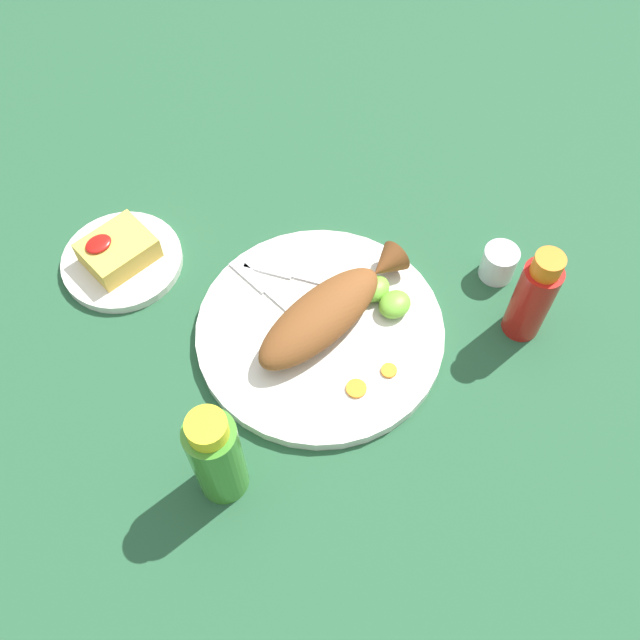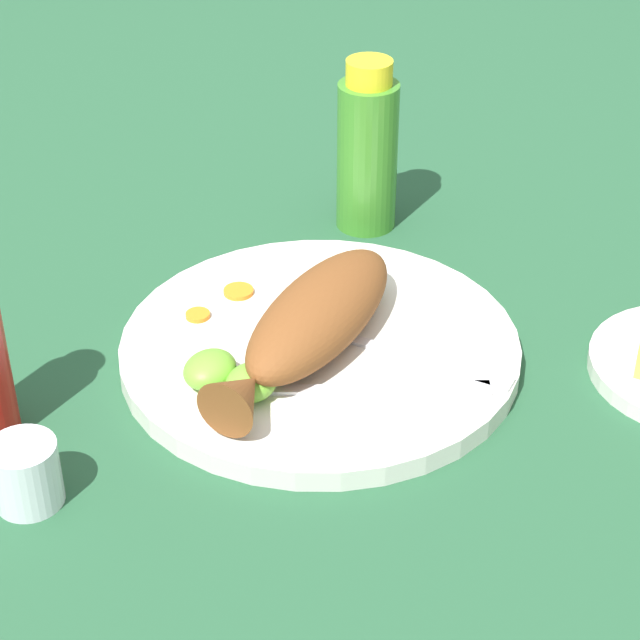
{
  "view_description": "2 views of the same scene",
  "coord_description": "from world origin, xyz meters",
  "px_view_note": "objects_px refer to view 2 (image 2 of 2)",
  "views": [
    {
      "loc": [
        0.34,
        0.36,
        0.84
      ],
      "look_at": [
        0.0,
        0.0,
        0.04
      ],
      "focal_mm": 40.0,
      "sensor_mm": 36.0,
      "label": 1
    },
    {
      "loc": [
        -0.69,
        -0.38,
        0.57
      ],
      "look_at": [
        0.0,
        0.0,
        0.04
      ],
      "focal_mm": 65.0,
      "sensor_mm": 36.0,
      "label": 2
    }
  ],
  "objects_px": {
    "fried_fish": "(312,321)",
    "fork_near": "(419,359)",
    "main_plate": "(320,349)",
    "salt_cup": "(27,477)",
    "fork_far": "(389,389)",
    "hot_sauce_bottle_green": "(367,150)"
  },
  "relations": [
    {
      "from": "fork_near",
      "to": "fried_fish",
      "type": "bearing_deg",
      "value": -164.04
    },
    {
      "from": "fork_near",
      "to": "salt_cup",
      "type": "relative_size",
      "value": 3.68
    },
    {
      "from": "main_plate",
      "to": "fork_near",
      "type": "distance_m",
      "value": 0.09
    },
    {
      "from": "main_plate",
      "to": "fork_near",
      "type": "height_order",
      "value": "fork_near"
    },
    {
      "from": "fried_fish",
      "to": "salt_cup",
      "type": "relative_size",
      "value": 4.98
    },
    {
      "from": "main_plate",
      "to": "salt_cup",
      "type": "xyz_separation_m",
      "value": [
        -0.25,
        0.1,
        0.01
      ]
    },
    {
      "from": "fried_fish",
      "to": "fork_near",
      "type": "distance_m",
      "value": 0.09
    },
    {
      "from": "fork_far",
      "to": "fried_fish",
      "type": "bearing_deg",
      "value": 135.51
    },
    {
      "from": "fork_near",
      "to": "fork_far",
      "type": "xyz_separation_m",
      "value": [
        -0.05,
        0.0,
        0.0
      ]
    },
    {
      "from": "fork_far",
      "to": "fork_near",
      "type": "bearing_deg",
      "value": 56.83
    },
    {
      "from": "fork_near",
      "to": "fork_far",
      "type": "bearing_deg",
      "value": -95.13
    },
    {
      "from": "fork_near",
      "to": "salt_cup",
      "type": "height_order",
      "value": "salt_cup"
    },
    {
      "from": "fork_far",
      "to": "salt_cup",
      "type": "xyz_separation_m",
      "value": [
        -0.22,
        0.18,
        0.0
      ]
    },
    {
      "from": "fried_fish",
      "to": "fork_far",
      "type": "height_order",
      "value": "fried_fish"
    },
    {
      "from": "fork_far",
      "to": "salt_cup",
      "type": "distance_m",
      "value": 0.28
    },
    {
      "from": "main_plate",
      "to": "fork_near",
      "type": "xyz_separation_m",
      "value": [
        0.01,
        -0.08,
        0.01
      ]
    },
    {
      "from": "main_plate",
      "to": "fork_far",
      "type": "bearing_deg",
      "value": -113.59
    },
    {
      "from": "fried_fish",
      "to": "hot_sauce_bottle_green",
      "type": "relative_size",
      "value": 1.46
    },
    {
      "from": "main_plate",
      "to": "fried_fish",
      "type": "distance_m",
      "value": 0.04
    },
    {
      "from": "fried_fish",
      "to": "salt_cup",
      "type": "distance_m",
      "value": 0.26
    },
    {
      "from": "main_plate",
      "to": "hot_sauce_bottle_green",
      "type": "distance_m",
      "value": 0.25
    },
    {
      "from": "main_plate",
      "to": "fork_far",
      "type": "distance_m",
      "value": 0.09
    }
  ]
}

